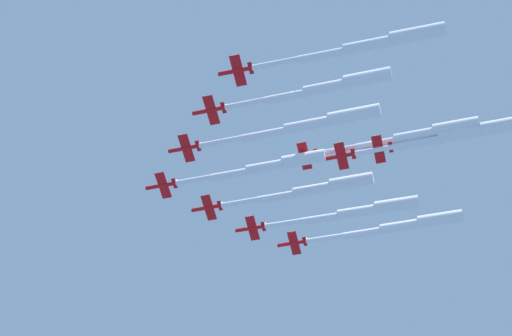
% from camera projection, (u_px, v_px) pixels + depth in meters
% --- Properties ---
extents(jet_lead, '(50.54, 20.13, 4.30)m').
position_uv_depth(jet_lead, '(267.00, 166.00, 250.51)').
color(jet_lead, red).
extents(jet_port_inner, '(57.10, 21.85, 4.38)m').
position_uv_depth(jet_port_inner, '(310.00, 124.00, 241.04)').
color(jet_port_inner, red).
extents(jet_starboard_inner, '(51.80, 20.55, 4.34)m').
position_uv_depth(jet_starboard_inner, '(314.00, 189.00, 255.92)').
color(jet_starboard_inner, red).
extents(jet_port_mid, '(51.70, 20.23, 4.34)m').
position_uv_depth(jet_port_mid, '(326.00, 87.00, 232.71)').
color(jet_port_mid, red).
extents(jet_starboard_mid, '(52.48, 21.57, 4.31)m').
position_uv_depth(jet_starboard_mid, '(359.00, 211.00, 261.89)').
color(jet_starboard_mid, red).
extents(jet_port_outer, '(55.71, 22.04, 4.36)m').
position_uv_depth(jet_port_outer, '(370.00, 44.00, 223.01)').
color(jet_port_outer, red).
extents(jet_starboard_outer, '(54.20, 21.63, 4.30)m').
position_uv_depth(jet_starboard_outer, '(402.00, 226.00, 268.52)').
color(jet_starboard_outer, red).
extents(jet_trail_port, '(51.76, 20.23, 4.36)m').
position_uv_depth(jet_trail_port, '(416.00, 135.00, 244.89)').
color(jet_trail_port, red).
extents(jet_trail_starboard, '(54.36, 21.11, 4.29)m').
position_uv_depth(jet_trail_starboard, '(462.00, 134.00, 241.19)').
color(jet_trail_starboard, red).
extents(jet_tail_end, '(53.31, 21.14, 4.36)m').
position_uv_depth(jet_tail_end, '(499.00, 128.00, 239.89)').
color(jet_tail_end, red).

